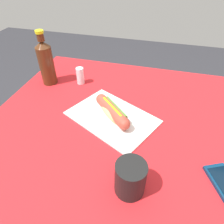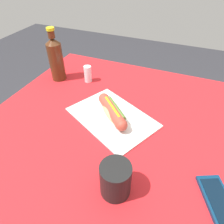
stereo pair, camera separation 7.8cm
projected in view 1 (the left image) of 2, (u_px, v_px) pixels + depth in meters
The scene contains 7 objects.
ground_plane at pixel (115, 216), 1.26m from camera, with size 6.00×6.00×0.00m, color #2D2D33.
dining_table at pixel (117, 151), 0.85m from camera, with size 1.02×1.00×0.78m.
paper_wrapper at pixel (112, 117), 0.80m from camera, with size 0.33×0.22×0.01m, color silver.
hot_dog at pixel (112, 111), 0.78m from camera, with size 0.17×0.17×0.05m.
soda_bottle at pixel (46, 62), 0.93m from camera, with size 0.07×0.07×0.25m.
drinking_cup at pixel (130, 178), 0.54m from camera, with size 0.08×0.08×0.11m, color black.
salt_shaker at pixel (80, 76), 0.97m from camera, with size 0.04×0.04×0.08m, color silver.
Camera 1 is at (0.12, -0.53, 1.31)m, focal length 32.39 mm.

